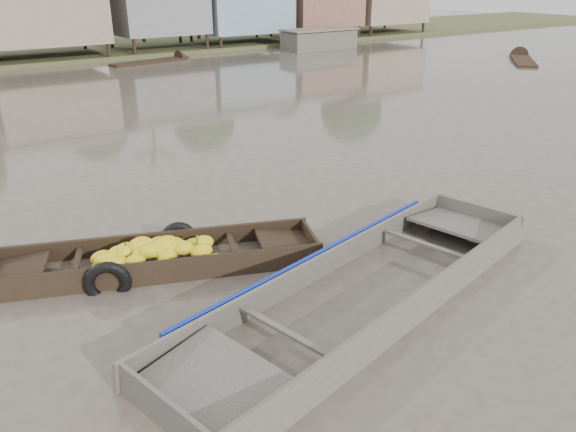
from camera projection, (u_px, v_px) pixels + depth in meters
ground at (320, 292)px, 9.02m from camera, size 120.00×120.00×0.00m
riverbank at (38, 3)px, 33.49m from camera, size 120.00×12.47×10.22m
banana_boat at (153, 259)px, 9.73m from camera, size 5.75×3.27×0.79m
viewer_boat at (364, 294)px, 8.84m from camera, size 7.95×3.65×0.62m
distant_boats at (209, 56)px, 32.47m from camera, size 49.10×14.54×1.38m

